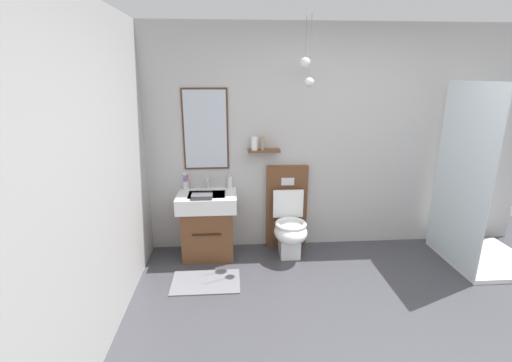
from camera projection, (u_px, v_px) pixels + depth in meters
name	position (u px, v px, depth m)	size (l,w,h in m)	color
ground_plane	(398.00, 362.00, 2.68)	(5.79, 5.25, 0.10)	#3D3D42
wall_back	(334.00, 140.00, 4.17)	(4.59, 0.56, 2.55)	#B7B5B2
wall_left	(62.00, 202.00, 2.15)	(0.12, 4.05, 2.55)	#B7B5B2
bath_mat	(206.00, 282.00, 3.61)	(0.68, 0.44, 0.01)	slate
vanity_sink_left	(208.00, 223.00, 4.07)	(0.65, 0.50, 0.74)	brown
tap_on_left_sink	(208.00, 183.00, 4.13)	(0.03, 0.13, 0.11)	silver
toilet	(289.00, 222.00, 4.15)	(0.48, 0.62, 1.00)	brown
toothbrush_cup	(186.00, 184.00, 4.10)	(0.07, 0.07, 0.21)	silver
soap_dispenser	(230.00, 182.00, 4.14)	(0.06, 0.06, 0.17)	white
folded_hand_towel	(202.00, 196.00, 3.82)	(0.22, 0.16, 0.04)	#47474C
shower_tray	(476.00, 226.00, 3.90)	(0.88, 0.92, 1.95)	white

